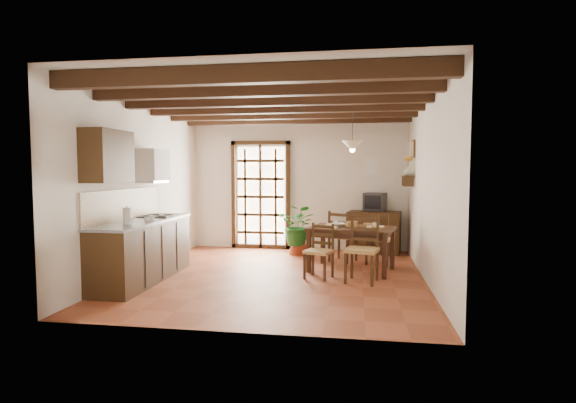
% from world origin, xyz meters
% --- Properties ---
extents(ground_plane, '(5.00, 5.00, 0.00)m').
position_xyz_m(ground_plane, '(0.00, 0.00, 0.00)').
color(ground_plane, brown).
extents(room_shell, '(4.52, 5.02, 2.81)m').
position_xyz_m(room_shell, '(0.00, 0.00, 1.82)').
color(room_shell, silver).
rests_on(room_shell, ground_plane).
extents(ceiling_beams, '(4.50, 4.34, 0.20)m').
position_xyz_m(ceiling_beams, '(0.00, 0.00, 2.69)').
color(ceiling_beams, black).
rests_on(ceiling_beams, room_shell).
extents(french_door, '(1.26, 0.11, 2.32)m').
position_xyz_m(french_door, '(-0.80, 2.45, 1.18)').
color(french_door, white).
rests_on(french_door, ground_plane).
extents(kitchen_counter, '(0.64, 2.25, 1.38)m').
position_xyz_m(kitchen_counter, '(-1.96, -0.60, 0.47)').
color(kitchen_counter, '#311F0F').
rests_on(kitchen_counter, ground_plane).
extents(upper_cabinet, '(0.35, 0.80, 0.70)m').
position_xyz_m(upper_cabinet, '(-2.08, -1.30, 1.85)').
color(upper_cabinet, '#311F0F').
rests_on(upper_cabinet, room_shell).
extents(range_hood, '(0.38, 0.60, 0.54)m').
position_xyz_m(range_hood, '(-2.05, -0.05, 1.73)').
color(range_hood, white).
rests_on(range_hood, room_shell).
extents(counter_items, '(0.50, 1.43, 0.25)m').
position_xyz_m(counter_items, '(-1.95, -0.51, 0.96)').
color(counter_items, black).
rests_on(counter_items, kitchen_counter).
extents(dining_table, '(1.50, 1.15, 0.73)m').
position_xyz_m(dining_table, '(1.14, 0.54, 0.63)').
color(dining_table, '#311B10').
rests_on(dining_table, ground_plane).
extents(chair_near_left, '(0.49, 0.48, 0.84)m').
position_xyz_m(chair_near_left, '(0.65, -0.05, 0.26)').
color(chair_near_left, tan).
rests_on(chair_near_left, ground_plane).
extents(chair_near_right, '(0.54, 0.53, 0.98)m').
position_xyz_m(chair_near_right, '(1.30, -0.20, 0.31)').
color(chair_near_right, tan).
rests_on(chair_near_right, ground_plane).
extents(chair_far_left, '(0.57, 0.56, 0.93)m').
position_xyz_m(chair_far_left, '(0.97, 1.29, 0.29)').
color(chair_far_left, tan).
rests_on(chair_far_left, ground_plane).
extents(chair_far_right, '(0.54, 0.53, 0.93)m').
position_xyz_m(chair_far_right, '(1.62, 1.13, 0.29)').
color(chair_far_right, tan).
rests_on(chair_far_right, ground_plane).
extents(table_setting, '(0.98, 0.65, 0.09)m').
position_xyz_m(table_setting, '(1.14, 0.54, 0.73)').
color(table_setting, gold).
rests_on(table_setting, dining_table).
extents(table_bowl, '(0.28, 0.28, 0.05)m').
position_xyz_m(table_bowl, '(0.92, 0.64, 0.75)').
color(table_bowl, white).
rests_on(table_bowl, dining_table).
extents(sideboard, '(1.06, 0.62, 0.85)m').
position_xyz_m(sideboard, '(1.58, 2.23, 0.42)').
color(sideboard, '#311F0F').
rests_on(sideboard, ground_plane).
extents(crt_tv, '(0.49, 0.47, 0.35)m').
position_xyz_m(crt_tv, '(1.58, 2.22, 1.04)').
color(crt_tv, black).
rests_on(crt_tv, sideboard).
extents(fuse_box, '(0.25, 0.03, 0.32)m').
position_xyz_m(fuse_box, '(1.50, 2.48, 1.75)').
color(fuse_box, white).
rests_on(fuse_box, room_shell).
extents(plant_pot, '(0.40, 0.40, 0.24)m').
position_xyz_m(plant_pot, '(0.09, 1.84, 0.11)').
color(plant_pot, maroon).
rests_on(plant_pot, ground_plane).
extents(potted_plant, '(2.22, 2.02, 2.10)m').
position_xyz_m(potted_plant, '(0.09, 1.84, 0.57)').
color(potted_plant, '#144C19').
rests_on(potted_plant, ground_plane).
extents(wall_shelf, '(0.20, 0.42, 0.20)m').
position_xyz_m(wall_shelf, '(2.14, 1.60, 1.51)').
color(wall_shelf, '#311F0F').
rests_on(wall_shelf, room_shell).
extents(shelf_vase, '(0.15, 0.15, 0.15)m').
position_xyz_m(shelf_vase, '(2.14, 1.60, 1.65)').
color(shelf_vase, '#B2BFB2').
rests_on(shelf_vase, wall_shelf).
extents(shelf_flowers, '(0.14, 0.14, 0.36)m').
position_xyz_m(shelf_flowers, '(2.14, 1.60, 1.86)').
color(shelf_flowers, gold).
rests_on(shelf_flowers, shelf_vase).
extents(framed_picture, '(0.03, 0.32, 0.32)m').
position_xyz_m(framed_picture, '(2.22, 1.60, 2.05)').
color(framed_picture, brown).
rests_on(framed_picture, room_shell).
extents(pendant_lamp, '(0.36, 0.36, 0.84)m').
position_xyz_m(pendant_lamp, '(1.14, 0.64, 2.08)').
color(pendant_lamp, black).
rests_on(pendant_lamp, room_shell).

